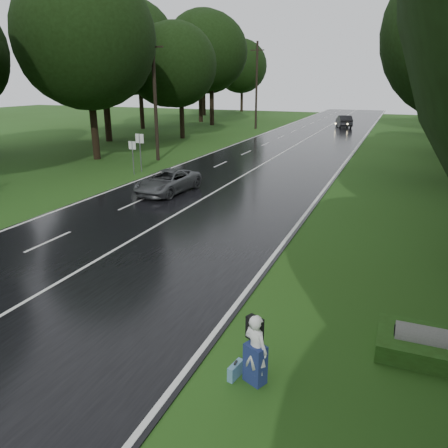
{
  "coord_description": "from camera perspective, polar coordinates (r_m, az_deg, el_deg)",
  "views": [
    {
      "loc": [
        9.64,
        -10.3,
        6.22
      ],
      "look_at": [
        3.9,
        3.8,
        1.1
      ],
      "focal_mm": 34.46,
      "sensor_mm": 36.0,
      "label": 1
    }
  ],
  "objects": [
    {
      "name": "road_sign_a",
      "position": [
        30.62,
        -11.83,
        6.47
      ],
      "size": [
        0.55,
        0.1,
        2.27
      ],
      "primitive_type": null,
      "color": "white",
      "rests_on": "ground"
    },
    {
      "name": "hitchhiker",
      "position": [
        9.52,
        4.19,
        -16.48
      ],
      "size": [
        0.7,
        0.68,
        1.63
      ],
      "color": "silver",
      "rests_on": "ground"
    },
    {
      "name": "grey_car",
      "position": [
        24.97,
        -7.46,
        5.61
      ],
      "size": [
        2.49,
        4.77,
        1.28
      ],
      "primitive_type": "imported",
      "rotation": [
        0.0,
        0.0,
        6.2
      ],
      "color": "#484B4D",
      "rests_on": "road"
    },
    {
      "name": "road",
      "position": [
        32.39,
        4.46,
        7.49
      ],
      "size": [
        12.0,
        140.0,
        0.04
      ],
      "primitive_type": "cube",
      "color": "black",
      "rests_on": "ground"
    },
    {
      "name": "lane_center",
      "position": [
        32.39,
        4.46,
        7.54
      ],
      "size": [
        0.12,
        140.0,
        0.01
      ],
      "primitive_type": "cube",
      "color": "silver",
      "rests_on": "road"
    },
    {
      "name": "tree_left_e",
      "position": [
        49.4,
        -5.52,
        11.26
      ],
      "size": [
        8.51,
        8.51,
        13.29
      ],
      "primitive_type": null,
      "color": "black",
      "rests_on": "ground"
    },
    {
      "name": "utility_pole_far",
      "position": [
        58.93,
        4.2,
        12.47
      ],
      "size": [
        1.8,
        0.28,
        10.88
      ],
      "primitive_type": null,
      "color": "black",
      "rests_on": "ground"
    },
    {
      "name": "tree_left_f",
      "position": [
        64.05,
        -1.61,
        13.0
      ],
      "size": [
        11.45,
        11.45,
        17.89
      ],
      "primitive_type": null,
      "color": "black",
      "rests_on": "ground"
    },
    {
      "name": "far_car",
      "position": [
        63.24,
        15.63,
        13.02
      ],
      "size": [
        2.92,
        5.02,
        1.56
      ],
      "primitive_type": "imported",
      "rotation": [
        0.0,
        0.0,
        3.42
      ],
      "color": "black",
      "rests_on": "road"
    },
    {
      "name": "suitcase",
      "position": [
        9.95,
        1.54,
        -18.84
      ],
      "size": [
        0.23,
        0.5,
        0.34
      ],
      "primitive_type": "cube",
      "rotation": [
        0.0,
        0.0,
        6.09
      ],
      "color": "teal",
      "rests_on": "ground"
    },
    {
      "name": "utility_pole_mid",
      "position": [
        35.83,
        -8.74,
        8.37
      ],
      "size": [
        1.8,
        0.28,
        9.52
      ],
      "primitive_type": null,
      "color": "black",
      "rests_on": "ground"
    },
    {
      "name": "culvert",
      "position": [
        11.75,
        25.02,
        -15.34
      ],
      "size": [
        1.42,
        0.71,
        0.71
      ],
      "primitive_type": "cylinder",
      "rotation": [
        0.0,
        1.57,
        0.0
      ],
      "color": "slate",
      "rests_on": "ground"
    },
    {
      "name": "road_sign_b",
      "position": [
        31.39,
        -10.88,
        6.82
      ],
      "size": [
        0.64,
        0.1,
        2.67
      ],
      "primitive_type": null,
      "color": "white",
      "rests_on": "ground"
    },
    {
      "name": "ground",
      "position": [
        15.41,
        -19.23,
        -6.32
      ],
      "size": [
        160.0,
        160.0,
        0.0
      ],
      "primitive_type": "plane",
      "color": "#234A15",
      "rests_on": "ground"
    },
    {
      "name": "tree_left_d",
      "position": [
        37.47,
        -16.45,
        8.27
      ],
      "size": [
        10.08,
        10.08,
        15.74
      ],
      "primitive_type": null,
      "color": "black",
      "rests_on": "ground"
    }
  ]
}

